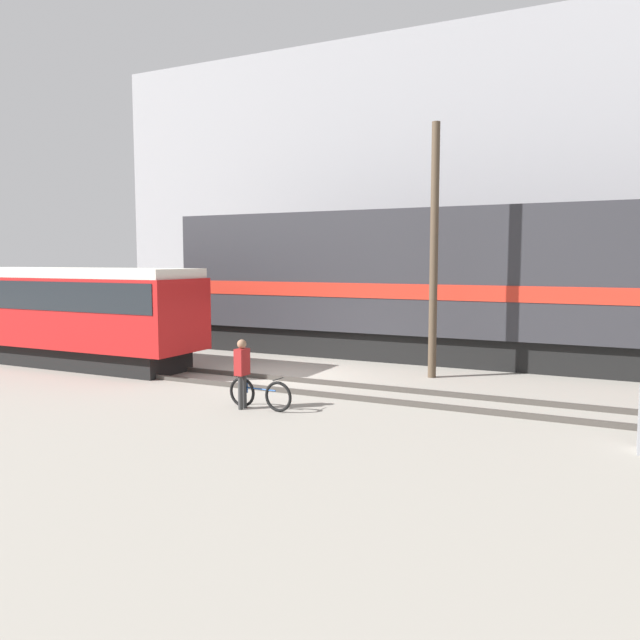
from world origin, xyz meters
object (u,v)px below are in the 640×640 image
person (242,367)px  utility_pole_left (434,252)px  bicycle (260,394)px  freight_locomotive (475,284)px  streetcar (74,310)px

person → utility_pole_left: utility_pole_left is taller
person → bicycle: bearing=17.9°
freight_locomotive → person: bearing=-111.0°
freight_locomotive → streetcar: freight_locomotive is taller
streetcar → person: bearing=-17.8°
person → utility_pole_left: bearing=63.4°
bicycle → utility_pole_left: (2.52, 5.70, 3.37)m
freight_locomotive → streetcar: bearing=-151.9°
person → freight_locomotive: bearing=69.0°
streetcar → bicycle: size_ratio=5.27×
streetcar → bicycle: streetcar is taller
streetcar → person: streetcar is taller
freight_locomotive → streetcar: 13.38m
bicycle → person: 0.77m
streetcar → utility_pole_left: size_ratio=1.23×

